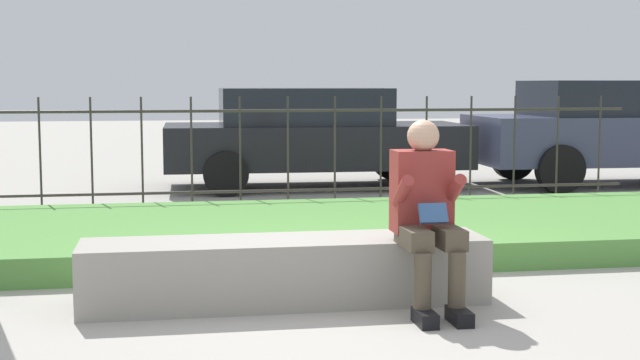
{
  "coord_description": "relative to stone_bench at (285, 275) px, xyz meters",
  "views": [
    {
      "loc": [
        -1.08,
        -5.82,
        1.47
      ],
      "look_at": [
        0.18,
        1.45,
        0.67
      ],
      "focal_mm": 50.0,
      "sensor_mm": 36.0,
      "label": 1
    }
  ],
  "objects": [
    {
      "name": "grass_berm",
      "position": [
        0.31,
        2.15,
        -0.08
      ],
      "size": [
        10.6,
        2.91,
        0.23
      ],
      "color": "#569342",
      "rests_on": "ground_plane"
    },
    {
      "name": "car_parked_right",
      "position": [
        5.8,
        6.19,
        0.61
      ],
      "size": [
        4.51,
        2.01,
        1.51
      ],
      "rotation": [
        0.0,
        0.0,
        -0.02
      ],
      "color": "#383D56",
      "rests_on": "ground_plane"
    },
    {
      "name": "iron_fence",
      "position": [
        0.31,
        4.09,
        0.5
      ],
      "size": [
        8.6,
        0.03,
        1.33
      ],
      "color": "#332D28",
      "rests_on": "ground_plane"
    },
    {
      "name": "person_seated_reader",
      "position": [
        0.88,
        -0.32,
        0.48
      ],
      "size": [
        0.42,
        0.73,
        1.24
      ],
      "color": "black",
      "rests_on": "ground_plane"
    },
    {
      "name": "ground_plane",
      "position": [
        0.31,
        0.0,
        -0.19
      ],
      "size": [
        60.0,
        60.0,
        0.0
      ],
      "primitive_type": "plane",
      "color": "#A8A399"
    },
    {
      "name": "stone_bench",
      "position": [
        0.0,
        0.0,
        0.0
      ],
      "size": [
        2.7,
        0.58,
        0.44
      ],
      "color": "gray",
      "rests_on": "ground_plane"
    },
    {
      "name": "car_parked_center",
      "position": [
        1.26,
        6.6,
        0.54
      ],
      "size": [
        4.25,
        2.0,
        1.4
      ],
      "rotation": [
        0.0,
        0.0,
        -0.02
      ],
      "color": "black",
      "rests_on": "ground_plane"
    }
  ]
}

